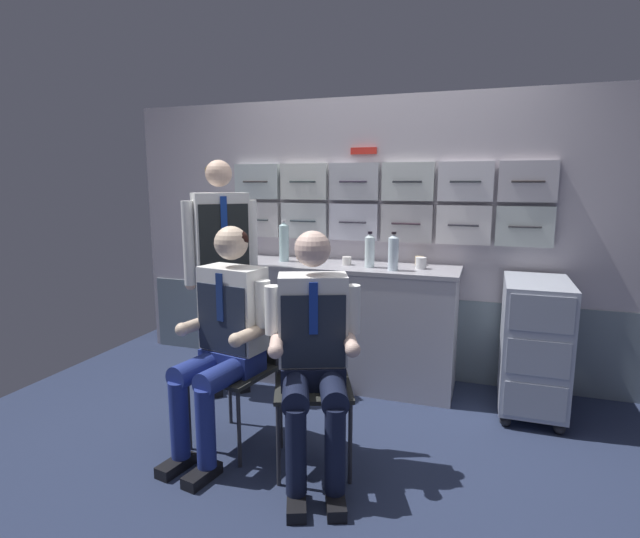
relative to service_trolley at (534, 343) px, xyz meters
name	(u,v)px	position (x,y,z in m)	size (l,w,h in m)	color
ground	(321,459)	(-1.14, -0.97, -0.50)	(4.80, 4.80, 0.04)	#252E49
galley_bulkhead	(378,239)	(-1.14, 0.40, 0.60)	(4.20, 0.14, 2.15)	#B9B1B9
galley_counter	(340,323)	(-1.36, 0.12, -0.02)	(1.75, 0.53, 0.91)	#AEACB5
service_trolley	(534,343)	(0.00, 0.00, 0.00)	(0.40, 0.65, 0.89)	black
folding_chair_left	(243,352)	(-1.65, -0.91, 0.05)	(0.47, 0.47, 0.86)	#2D2D33
crew_member_left	(224,330)	(-1.68, -1.07, 0.23)	(0.51, 0.65, 1.28)	black
folding_chair_center	(312,365)	(-1.19, -0.98, 0.05)	(0.52, 0.52, 0.86)	#2D2D33
crew_member_center	(313,344)	(-1.13, -1.13, 0.23)	(0.55, 0.68, 1.27)	black
crew_member_standing	(222,257)	(-2.11, -0.33, 0.51)	(0.42, 0.41, 1.66)	black
water_bottle_blue_cap	(393,252)	(-0.94, -0.02, 0.56)	(0.07, 0.07, 0.27)	silver
water_bottle_clear	(370,251)	(-1.12, 0.05, 0.55)	(0.07, 0.07, 0.26)	silver
sparkling_bottle_green	(284,242)	(-1.81, 0.12, 0.58)	(0.08, 0.08, 0.32)	silver
coffee_cup_white	(419,260)	(-0.79, 0.27, 0.46)	(0.07, 0.07, 0.06)	tan
espresso_cup_small	(300,253)	(-1.74, 0.27, 0.48)	(0.06, 0.06, 0.09)	tan
coffee_cup_spare	(421,263)	(-0.76, 0.11, 0.47)	(0.08, 0.08, 0.08)	silver
paper_cup_blue	(347,260)	(-1.30, 0.10, 0.46)	(0.07, 0.07, 0.06)	silver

